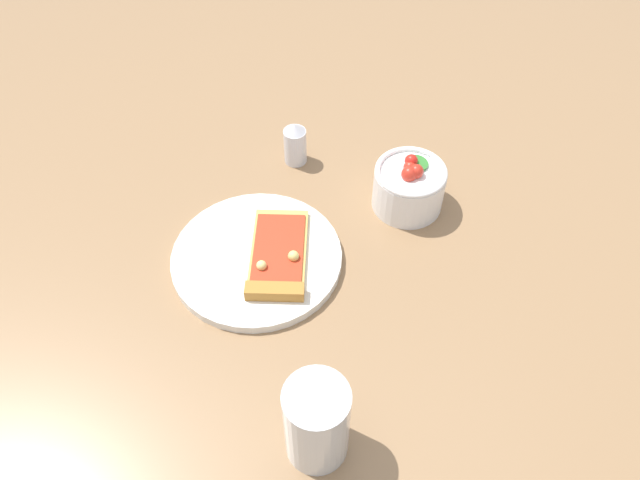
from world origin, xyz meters
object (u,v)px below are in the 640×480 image
at_px(plate, 257,259).
at_px(salad_bowl, 409,186).
at_px(pepper_shaker, 295,143).
at_px(pizza_slice_main, 278,261).
at_px(soda_glass, 317,423).

distance_m(plate, salad_bowl, 0.25).
bearing_deg(pepper_shaker, pizza_slice_main, 173.75).
relative_size(plate, pepper_shaker, 3.27).
distance_m(salad_bowl, pepper_shaker, 0.19).
relative_size(soda_glass, pepper_shaker, 1.68).
bearing_deg(soda_glass, salad_bowl, -21.39).
distance_m(pizza_slice_main, salad_bowl, 0.23).
height_order(plate, pepper_shaker, pepper_shaker).
height_order(pizza_slice_main, pepper_shaker, pepper_shaker).
distance_m(plate, pepper_shaker, 0.21).
relative_size(pizza_slice_main, salad_bowl, 1.49).
relative_size(pizza_slice_main, pepper_shaker, 2.16).
height_order(plate, salad_bowl, salad_bowl).
distance_m(pizza_slice_main, pepper_shaker, 0.22).
bearing_deg(plate, salad_bowl, -64.58).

